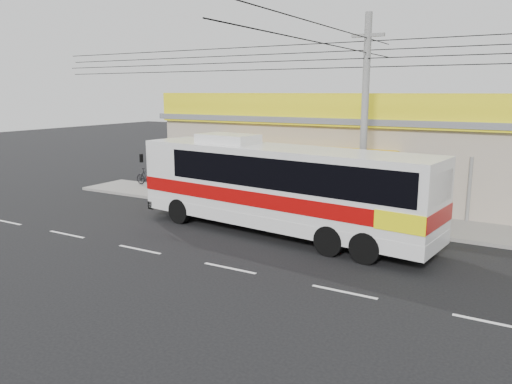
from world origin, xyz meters
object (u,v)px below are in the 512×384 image
Objects in this scene: motorbike_red at (205,191)px; utility_pole at (367,53)px; coach_bus at (283,184)px; motorbike_dark at (147,177)px.

utility_pole is at bearing -100.88° from motorbike_red.
motorbike_dark is at bearing 163.97° from coach_bus.
coach_bus is at bearing -137.57° from utility_pole.
coach_bus is 12.95m from motorbike_dark.
motorbike_red is 5.91m from motorbike_dark.
coach_bus reaches higher than motorbike_dark.
coach_bus is 0.39× the size of utility_pole.
utility_pole is at bearing 49.27° from coach_bus.
motorbike_red is at bearing 159.61° from coach_bus.
motorbike_dark is 16.03m from utility_pole.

